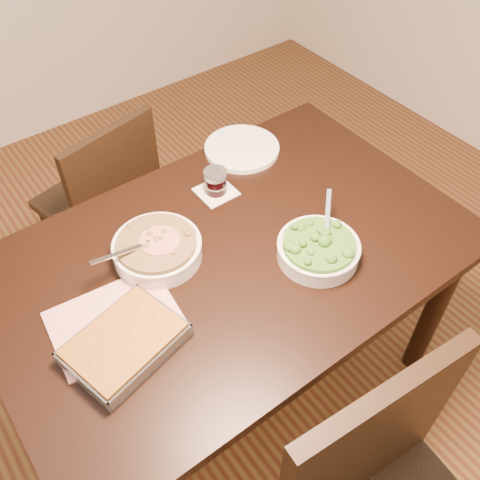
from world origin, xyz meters
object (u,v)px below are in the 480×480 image
at_px(baking_dish, 125,343).
at_px(chair_far, 106,198).
at_px(dinner_plate, 242,149).
at_px(wine_tumbler, 216,181).
at_px(table, 231,272).
at_px(stew_bowl, 157,248).
at_px(broccoli_bowl, 318,249).

relative_size(baking_dish, chair_far, 0.38).
bearing_deg(dinner_plate, wine_tumbler, -147.90).
bearing_deg(table, stew_bowl, 148.83).
xyz_separation_m(broccoli_bowl, dinner_plate, (0.12, 0.53, -0.02)).
bearing_deg(table, dinner_plate, 49.28).
height_order(broccoli_bowl, chair_far, same).
relative_size(broccoli_bowl, wine_tumbler, 2.86).
height_order(table, wine_tumbler, wine_tumbler).
xyz_separation_m(stew_bowl, wine_tumbler, (0.29, 0.13, 0.01)).
xyz_separation_m(table, wine_tumbler, (0.11, 0.24, 0.14)).
height_order(dinner_plate, chair_far, chair_far).
relative_size(table, stew_bowl, 4.91).
height_order(table, chair_far, chair_far).
distance_m(wine_tumbler, chair_far, 0.63).
distance_m(stew_bowl, chair_far, 0.70).
bearing_deg(baking_dish, table, 1.44).
xyz_separation_m(table, baking_dish, (-0.40, -0.11, 0.12)).
bearing_deg(wine_tumbler, dinner_plate, 32.10).
xyz_separation_m(wine_tumbler, chair_far, (-0.20, 0.49, -0.33)).
bearing_deg(stew_bowl, baking_dish, -135.79).
height_order(broccoli_bowl, wine_tumbler, broccoli_bowl).
xyz_separation_m(baking_dish, wine_tumbler, (0.51, 0.34, 0.02)).
bearing_deg(baking_dish, stew_bowl, 30.64).
xyz_separation_m(broccoli_bowl, chair_far, (-0.28, 0.90, -0.31)).
relative_size(stew_bowl, dinner_plate, 1.09).
distance_m(table, baking_dish, 0.43).
distance_m(wine_tumbler, dinner_plate, 0.24).
xyz_separation_m(table, chair_far, (-0.09, 0.73, -0.18)).
bearing_deg(baking_dish, broccoli_bowl, -19.18).
xyz_separation_m(stew_bowl, dinner_plate, (0.49, 0.25, -0.03)).
height_order(wine_tumbler, dinner_plate, wine_tumbler).
relative_size(wine_tumbler, dinner_plate, 0.32).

